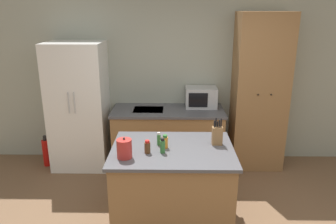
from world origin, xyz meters
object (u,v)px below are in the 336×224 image
object	(u,v)px
spice_bottle_tall_dark	(147,147)
spice_bottle_amber_oil	(163,146)
microwave	(201,97)
knife_block	(217,135)
kettle	(124,149)
refrigerator	(79,106)
spice_bottle_short_red	(159,139)
pantry_cabinet	(259,93)
fire_extinguisher	(46,152)
spice_bottle_green_herb	(165,142)

from	to	relation	value
spice_bottle_tall_dark	spice_bottle_amber_oil	xyz separation A→B (m)	(0.16, 0.01, 0.01)
microwave	knife_block	xyz separation A→B (m)	(0.06, -1.42, -0.05)
knife_block	kettle	world-z (taller)	knife_block
refrigerator	microwave	bearing A→B (deg)	4.23
spice_bottle_tall_dark	kettle	world-z (taller)	kettle
knife_block	spice_bottle_short_red	distance (m)	0.65
pantry_cabinet	spice_bottle_tall_dark	xyz separation A→B (m)	(-1.54, -1.57, -0.19)
pantry_cabinet	spice_bottle_amber_oil	size ratio (longest dim) A/B	14.02
spice_bottle_amber_oil	spice_bottle_short_red	bearing A→B (deg)	103.42
pantry_cabinet	spice_bottle_amber_oil	xyz separation A→B (m)	(-1.38, -1.56, -0.17)
knife_block	fire_extinguisher	xyz separation A→B (m)	(-2.45, 1.24, -0.79)
spice_bottle_tall_dark	fire_extinguisher	size ratio (longest dim) A/B	0.29
kettle	fire_extinguisher	size ratio (longest dim) A/B	0.45
spice_bottle_amber_oil	kettle	bearing A→B (deg)	-161.98
microwave	spice_bottle_short_red	bearing A→B (deg)	-111.83
spice_bottle_short_red	fire_extinguisher	world-z (taller)	spice_bottle_short_red
spice_bottle_amber_oil	fire_extinguisher	distance (m)	2.48
spice_bottle_tall_dark	kettle	distance (m)	0.25
fire_extinguisher	knife_block	bearing A→B (deg)	-26.79
spice_bottle_short_red	spice_bottle_tall_dark	bearing A→B (deg)	-117.72
refrigerator	spice_bottle_amber_oil	size ratio (longest dim) A/B	11.51
pantry_cabinet	spice_bottle_green_herb	world-z (taller)	pantry_cabinet
refrigerator	spice_bottle_amber_oil	world-z (taller)	refrigerator
pantry_cabinet	kettle	world-z (taller)	pantry_cabinet
pantry_cabinet	microwave	size ratio (longest dim) A/B	4.97
spice_bottle_tall_dark	spice_bottle_short_red	size ratio (longest dim) A/B	0.95
spice_bottle_green_herb	fire_extinguisher	world-z (taller)	spice_bottle_green_herb
spice_bottle_short_red	kettle	distance (m)	0.47
spice_bottle_amber_oil	knife_block	bearing A→B (deg)	20.84
spice_bottle_tall_dark	spice_bottle_green_herb	xyz separation A→B (m)	(0.18, 0.13, 0.00)
pantry_cabinet	knife_block	bearing A→B (deg)	-120.43
refrigerator	kettle	bearing A→B (deg)	-60.80
spice_bottle_tall_dark	pantry_cabinet	bearing A→B (deg)	45.61
kettle	spice_bottle_amber_oil	bearing A→B (deg)	18.02
microwave	spice_bottle_amber_oil	xyz separation A→B (m)	(-0.53, -1.65, -0.08)
knife_block	fire_extinguisher	bearing A→B (deg)	153.21
refrigerator	spice_bottle_tall_dark	bearing A→B (deg)	-53.23
microwave	kettle	distance (m)	2.00
spice_bottle_tall_dark	refrigerator	bearing A→B (deg)	126.77
spice_bottle_green_herb	fire_extinguisher	distance (m)	2.42
knife_block	fire_extinguisher	world-z (taller)	knife_block
kettle	fire_extinguisher	bearing A→B (deg)	132.79
fire_extinguisher	kettle	bearing A→B (deg)	-47.21
refrigerator	spice_bottle_tall_dark	world-z (taller)	refrigerator
refrigerator	kettle	distance (m)	1.88
fire_extinguisher	spice_bottle_short_red	bearing A→B (deg)	-35.01
pantry_cabinet	kettle	xyz separation A→B (m)	(-1.76, -1.69, -0.15)
spice_bottle_short_red	spice_bottle_green_herb	size ratio (longest dim) A/B	1.00
spice_bottle_green_herb	kettle	bearing A→B (deg)	-148.42
spice_bottle_short_red	spice_bottle_amber_oil	xyz separation A→B (m)	(0.05, -0.20, 0.01)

